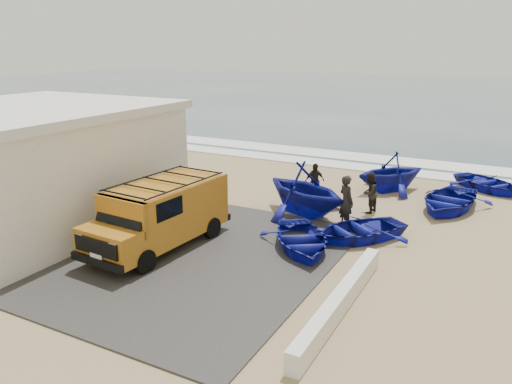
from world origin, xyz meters
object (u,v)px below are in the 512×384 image
at_px(fisherman_front, 346,202).
at_px(fisherman_middle, 369,193).
at_px(van, 161,212).
at_px(building, 27,165).
at_px(parapet, 340,301).
at_px(boat_far_right, 488,183).
at_px(fisherman_back, 315,181).
at_px(boat_near_right, 358,230).
at_px(boat_far_left, 391,172).
at_px(boat_mid_right, 449,200).
at_px(boat_mid_left, 305,189).
at_px(boat_near_left, 301,239).

relative_size(fisherman_front, fisherman_middle, 1.19).
xyz_separation_m(van, fisherman_front, (4.74, 4.59, -0.22)).
distance_m(fisherman_front, fisherman_middle, 2.05).
distance_m(building, parapet, 12.68).
relative_size(boat_far_right, fisherman_back, 2.16).
bearing_deg(boat_near_right, boat_far_left, 132.47).
relative_size(boat_far_right, fisherman_front, 1.74).
distance_m(boat_mid_right, boat_far_left, 3.23).
xyz_separation_m(building, van, (5.96, 0.23, -0.97)).
height_order(boat_mid_right, boat_far_left, boat_far_left).
xyz_separation_m(parapet, boat_mid_left, (-3.68, 6.46, 0.77)).
relative_size(building, boat_near_left, 2.71).
bearing_deg(boat_mid_left, fisherman_front, -84.23).
xyz_separation_m(boat_near_left, fisherman_front, (0.60, 2.71, 0.62)).
distance_m(boat_far_left, boat_far_right, 4.52).
bearing_deg(boat_far_right, fisherman_back, 164.71).
relative_size(boat_mid_left, boat_far_right, 1.17).
xyz_separation_m(boat_near_right, boat_mid_left, (-2.66, 1.61, 0.69)).
distance_m(boat_near_right, fisherman_front, 1.38).
bearing_deg(fisherman_back, parapet, -114.47).
xyz_separation_m(van, fisherman_middle, (5.03, 6.62, -0.37)).
bearing_deg(boat_mid_left, fisherman_back, 35.68).
relative_size(fisherman_front, fisherman_back, 1.24).
height_order(van, fisherman_front, van).
distance_m(building, boat_far_left, 15.13).
bearing_deg(fisherman_middle, van, -24.91).
height_order(boat_near_left, boat_mid_right, boat_mid_right).
bearing_deg(boat_mid_right, boat_far_left, 159.19).
distance_m(boat_far_right, fisherman_back, 8.17).
relative_size(boat_mid_left, fisherman_front, 2.03).
bearing_deg(fisherman_front, boat_mid_right, -91.07).
xyz_separation_m(boat_mid_right, fisherman_back, (-5.35, -1.13, 0.38)).
height_order(building, fisherman_back, building).
relative_size(boat_near_right, fisherman_back, 2.20).
bearing_deg(boat_far_right, fisherman_middle, -177.25).
bearing_deg(boat_mid_right, boat_mid_left, -137.16).
bearing_deg(parapet, boat_near_left, 127.51).
height_order(boat_near_left, fisherman_back, fisherman_back).
xyz_separation_m(building, parapet, (12.50, -1.00, -1.89)).
height_order(parapet, boat_mid_right, boat_mid_right).
distance_m(parapet, boat_far_left, 11.42).
height_order(building, van, building).
relative_size(boat_near_left, fisherman_middle, 2.12).
height_order(boat_mid_left, boat_mid_right, boat_mid_left).
bearing_deg(boat_mid_left, boat_far_right, -16.79).
height_order(van, boat_far_left, van).
xyz_separation_m(building, fisherman_back, (8.41, 7.56, -1.38)).
relative_size(parapet, boat_mid_right, 1.52).
bearing_deg(parapet, boat_mid_left, 119.66).
relative_size(boat_near_right, fisherman_front, 1.77).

